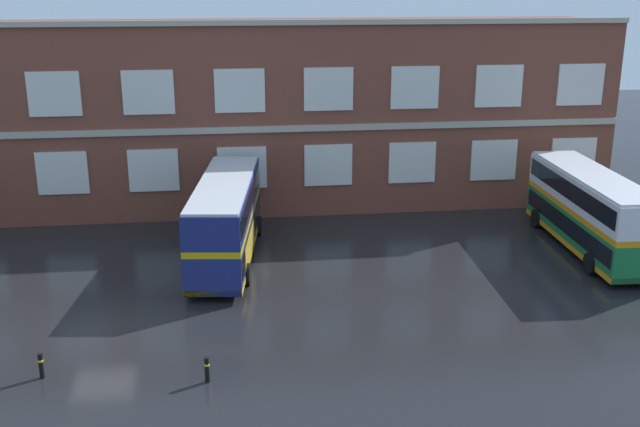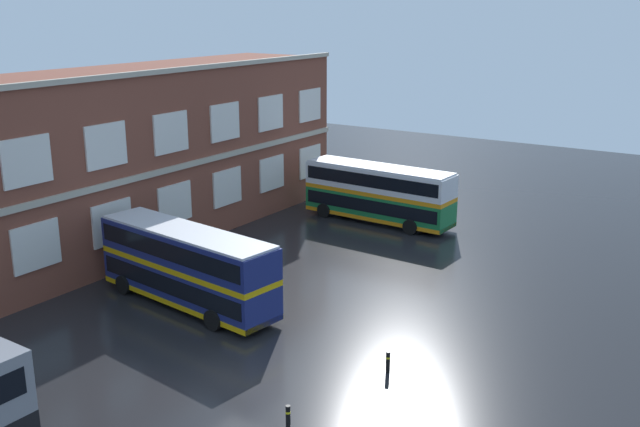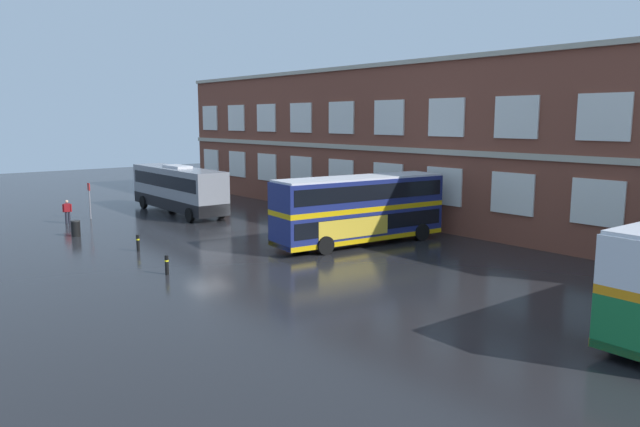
% 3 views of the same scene
% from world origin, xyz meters
% --- Properties ---
extents(ground_plane, '(120.00, 120.00, 0.00)m').
position_xyz_m(ground_plane, '(0.00, 2.00, 0.00)').
color(ground_plane, black).
extents(double_decker_near, '(3.91, 11.23, 4.07)m').
position_xyz_m(double_decker_near, '(5.21, 7.33, 2.15)').
color(double_decker_near, navy).
rests_on(double_decker_near, ground).
extents(double_decker_middle, '(3.21, 11.10, 4.07)m').
position_xyz_m(double_decker_middle, '(23.83, 6.40, 2.15)').
color(double_decker_middle, '#197038').
rests_on(double_decker_middle, ground).
extents(safety_bollard_west, '(0.19, 0.19, 0.95)m').
position_xyz_m(safety_bollard_west, '(-1.41, -3.71, 0.49)').
color(safety_bollard_west, black).
rests_on(safety_bollard_west, ground).
extents(safety_bollard_east, '(0.19, 0.19, 0.95)m').
position_xyz_m(safety_bollard_east, '(4.41, -4.74, 0.49)').
color(safety_bollard_east, black).
rests_on(safety_bollard_east, ground).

